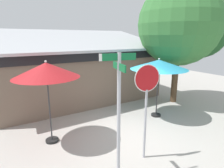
% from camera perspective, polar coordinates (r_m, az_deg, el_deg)
% --- Properties ---
extents(ground_plane, '(28.00, 28.00, 0.10)m').
position_cam_1_polar(ground_plane, '(7.70, 4.94, -13.86)').
color(ground_plane, '#ADA8A0').
extents(cafe_building, '(9.21, 5.11, 4.01)m').
position_cam_1_polar(cafe_building, '(11.26, -10.07, 3.79)').
color(cafe_building, '#705B4C').
rests_on(cafe_building, ground).
extents(street_sign_post, '(0.85, 0.79, 3.19)m').
position_cam_1_polar(street_sign_post, '(4.56, 2.01, -6.61)').
color(street_sign_post, '#A8AAB2').
rests_on(street_sign_post, ground).
extents(stop_sign, '(0.75, 0.18, 2.82)m').
position_cam_1_polar(stop_sign, '(5.36, 10.32, -3.27)').
color(stop_sign, '#A8AAB2').
rests_on(stop_sign, ground).
extents(patio_umbrella_crimson_left, '(2.11, 2.11, 2.83)m').
position_cam_1_polar(patio_umbrella_crimson_left, '(6.38, -19.12, 3.82)').
color(patio_umbrella_crimson_left, black).
rests_on(patio_umbrella_crimson_left, ground).
extents(patio_umbrella_teal_center, '(2.49, 2.49, 2.66)m').
position_cam_1_polar(patio_umbrella_teal_center, '(8.49, 13.91, 5.63)').
color(patio_umbrella_teal_center, black).
rests_on(patio_umbrella_teal_center, ground).
extents(shade_tree, '(4.59, 4.25, 6.30)m').
position_cam_1_polar(shade_tree, '(10.88, 20.67, 15.96)').
color(shade_tree, brown).
rests_on(shade_tree, ground).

